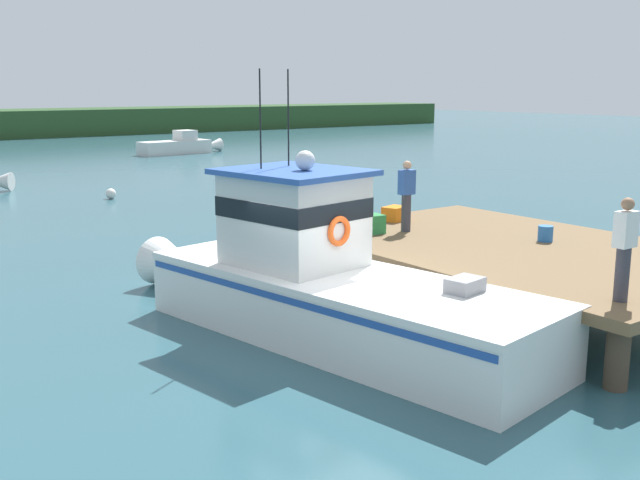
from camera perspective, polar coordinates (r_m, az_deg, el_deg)
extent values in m
plane|color=#2D5660|center=(13.46, 1.12, -7.90)|extent=(200.00, 200.00, 0.00)
cylinder|color=#4C3D2D|center=(12.25, 21.60, -8.26)|extent=(0.36, 0.36, 1.00)
cylinder|color=#4C3D2D|center=(17.75, -1.27, -1.41)|extent=(0.36, 0.36, 1.00)
cylinder|color=#4C3D2D|center=(21.10, 10.37, 0.49)|extent=(0.36, 0.36, 1.00)
cube|color=brown|center=(16.42, 14.57, -0.70)|extent=(6.00, 9.00, 0.20)
cube|color=white|center=(13.46, 1.62, -5.43)|extent=(3.79, 8.30, 1.10)
cone|color=white|center=(17.04, -10.61, -1.98)|extent=(1.38, 1.96, 1.10)
cube|color=#234C9E|center=(13.34, 1.63, -3.58)|extent=(3.78, 8.15, 0.12)
cube|color=white|center=(13.30, 1.63, -2.92)|extent=(3.83, 8.31, 0.12)
cube|color=silver|center=(13.94, -1.98, 1.29)|extent=(2.24, 2.48, 1.80)
cube|color=black|center=(13.88, -1.99, 2.57)|extent=(2.26, 2.51, 0.36)
cube|color=#2D56A8|center=(13.80, -2.01, 5.17)|extent=(2.52, 2.82, 0.10)
sphere|color=white|center=(13.56, -1.14, 6.04)|extent=(0.36, 0.36, 0.36)
cylinder|color=black|center=(13.86, -4.55, 9.11)|extent=(0.03, 0.03, 1.80)
cylinder|color=black|center=(14.33, -2.42, 9.22)|extent=(0.03, 0.03, 1.80)
cube|color=#939399|center=(12.38, 10.91, -3.65)|extent=(0.66, 0.53, 0.36)
torus|color=orange|center=(11.33, 10.77, -5.70)|extent=(0.64, 0.64, 0.12)
torus|color=#EA5119|center=(13.15, 1.46, 0.67)|extent=(0.55, 0.19, 0.54)
cube|color=orange|center=(18.81, 5.70, 2.00)|extent=(0.70, 0.59, 0.36)
cube|color=#2D8442|center=(17.11, 3.80, 1.21)|extent=(0.65, 0.51, 0.43)
cylinder|color=#2866B2|center=(16.93, 16.71, 0.47)|extent=(0.32, 0.32, 0.34)
cylinder|color=#383842|center=(17.41, 6.54, 2.05)|extent=(0.22, 0.22, 0.86)
cube|color=#2D56A8|center=(17.31, 6.59, 4.37)|extent=(0.36, 0.22, 0.56)
sphere|color=tan|center=(17.26, 6.62, 5.66)|extent=(0.20, 0.20, 0.20)
cylinder|color=#383842|center=(12.56, 21.92, -2.42)|extent=(0.22, 0.22, 0.86)
cube|color=white|center=(12.42, 22.16, 0.76)|extent=(0.36, 0.22, 0.56)
sphere|color=#9E7051|center=(12.36, 22.30, 2.54)|extent=(0.20, 0.20, 0.20)
cube|color=silver|center=(52.01, -10.95, 6.90)|extent=(5.07, 2.09, 0.90)
cone|color=silver|center=(53.69, -8.13, 7.14)|extent=(1.32, 1.03, 0.90)
cube|color=silver|center=(52.41, -10.17, 7.83)|extent=(1.36, 1.38, 0.67)
sphere|color=silver|center=(31.77, -15.57, 3.41)|extent=(0.42, 0.42, 0.42)
sphere|color=red|center=(29.97, -5.30, 3.22)|extent=(0.32, 0.32, 0.32)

